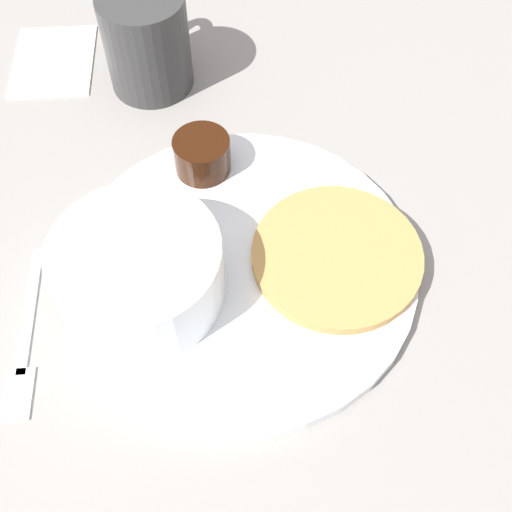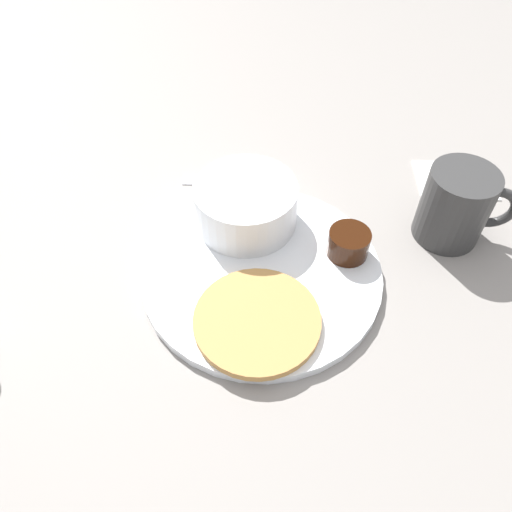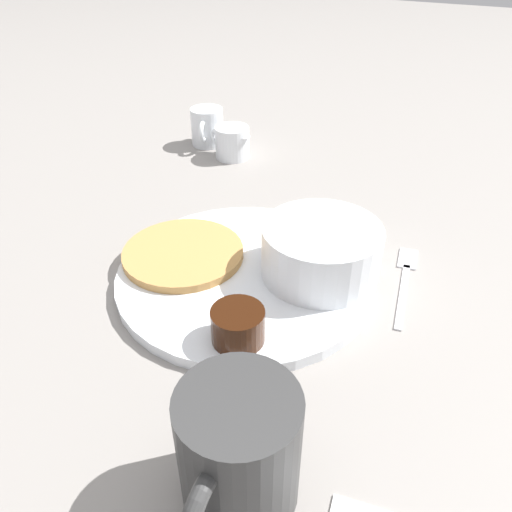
{
  "view_description": "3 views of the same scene",
  "coord_description": "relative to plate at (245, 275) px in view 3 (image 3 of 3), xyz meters",
  "views": [
    {
      "loc": [
        -0.27,
        -0.03,
        0.42
      ],
      "look_at": [
        -0.01,
        -0.01,
        0.04
      ],
      "focal_mm": 45.0,
      "sensor_mm": 36.0,
      "label": 1
    },
    {
      "loc": [
        0.05,
        -0.35,
        0.44
      ],
      "look_at": [
        -0.01,
        0.01,
        0.02
      ],
      "focal_mm": 35.0,
      "sensor_mm": 36.0,
      "label": 2
    },
    {
      "loc": [
        0.37,
        0.19,
        0.32
      ],
      "look_at": [
        -0.02,
        0.0,
        0.02
      ],
      "focal_mm": 35.0,
      "sensor_mm": 36.0,
      "label": 3
    }
  ],
  "objects": [
    {
      "name": "butter_ramekin",
      "position": [
        -0.02,
        0.1,
        0.02
      ],
      "size": [
        0.05,
        0.05,
        0.04
      ],
      "color": "white",
      "rests_on": "plate"
    },
    {
      "name": "fork",
      "position": [
        -0.08,
        0.15,
        -0.0
      ],
      "size": [
        0.14,
        0.03,
        0.0
      ],
      "color": "silver",
      "rests_on": "ground_plane"
    },
    {
      "name": "plate",
      "position": [
        0.0,
        0.0,
        0.0
      ],
      "size": [
        0.27,
        0.27,
        0.01
      ],
      "color": "white",
      "rests_on": "ground_plane"
    },
    {
      "name": "bowl",
      "position": [
        -0.03,
        0.07,
        0.04
      ],
      "size": [
        0.12,
        0.12,
        0.05
      ],
      "color": "white",
      "rests_on": "plate"
    },
    {
      "name": "pancake_stack",
      "position": [
        0.01,
        -0.07,
        0.01
      ],
      "size": [
        0.13,
        0.13,
        0.01
      ],
      "color": "#B78447",
      "rests_on": "plate"
    },
    {
      "name": "creamer_pitcher_near",
      "position": [
        -0.27,
        -0.16,
        0.02
      ],
      "size": [
        0.05,
        0.08,
        0.05
      ],
      "color": "white",
      "rests_on": "ground_plane"
    },
    {
      "name": "syrup_cup",
      "position": [
        0.09,
        0.04,
        0.02
      ],
      "size": [
        0.05,
        0.05,
        0.03
      ],
      "color": "black",
      "rests_on": "plate"
    },
    {
      "name": "creamer_pitcher_far",
      "position": [
        -0.3,
        -0.22,
        0.02
      ],
      "size": [
        0.08,
        0.05,
        0.06
      ],
      "color": "white",
      "rests_on": "ground_plane"
    },
    {
      "name": "ground_plane",
      "position": [
        0.0,
        0.0,
        -0.01
      ],
      "size": [
        4.0,
        4.0,
        0.0
      ],
      "primitive_type": "plane",
      "color": "gray"
    },
    {
      "name": "coffee_mug",
      "position": [
        0.21,
        0.1,
        0.04
      ],
      "size": [
        0.11,
        0.08,
        0.09
      ],
      "color": "#333333",
      "rests_on": "ground_plane"
    }
  ]
}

